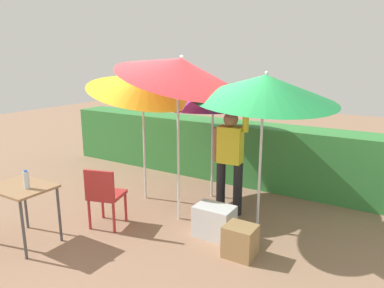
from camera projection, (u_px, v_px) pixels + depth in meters
ground_plane at (182, 218)px, 5.53m from camera, size 24.00×24.00×0.00m
hedge_row at (239, 152)px, 7.09m from camera, size 8.00×0.70×1.15m
umbrella_rainbow at (144, 83)px, 5.87m from camera, size 1.89×1.86×2.42m
umbrella_orange at (180, 69)px, 5.02m from camera, size 1.81×1.78×2.65m
umbrella_yellow at (213, 97)px, 5.98m from camera, size 1.75×1.75×1.94m
umbrella_navy at (265, 88)px, 4.69m from camera, size 1.94×1.93×2.31m
person_vendor at (230, 155)px, 5.51m from camera, size 0.56×0.25×1.88m
chair_plastic at (104, 194)px, 5.12m from camera, size 0.55×0.55×0.89m
cooler_box at (214, 221)px, 4.93m from camera, size 0.52×0.36×0.44m
crate_cardboard at (240, 241)px, 4.44m from camera, size 0.38×0.33×0.40m
folding_table at (22, 193)px, 4.66m from camera, size 0.80×0.60×0.79m
bottle_water at (26, 180)px, 4.52m from camera, size 0.07×0.07×0.24m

